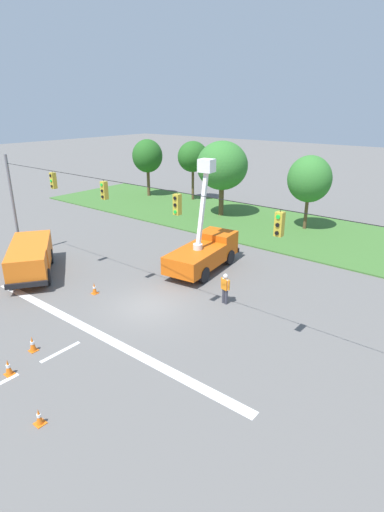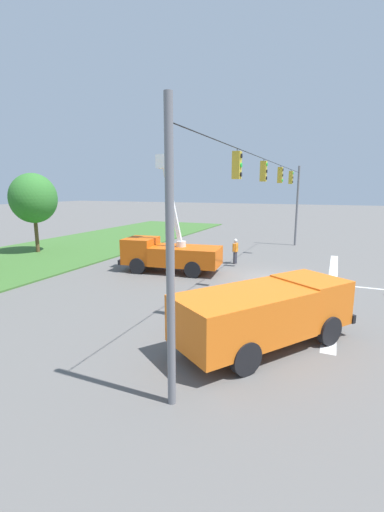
{
  "view_description": "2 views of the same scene",
  "coord_description": "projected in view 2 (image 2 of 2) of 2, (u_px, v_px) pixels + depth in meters",
  "views": [
    {
      "loc": [
        14.01,
        -13.61,
        10.31
      ],
      "look_at": [
        -0.37,
        4.37,
        1.57
      ],
      "focal_mm": 28.0,
      "sensor_mm": 36.0,
      "label": 1
    },
    {
      "loc": [
        -19.81,
        -3.41,
        5.21
      ],
      "look_at": [
        -2.18,
        4.03,
        1.42
      ],
      "focal_mm": 24.0,
      "sensor_mm": 36.0,
      "label": 2
    }
  ],
  "objects": [
    {
      "name": "traffic_cone_foreground_left",
      "position": [
        272.0,
        290.0,
        16.67
      ],
      "size": [
        0.36,
        0.36,
        0.69
      ],
      "color": "orange",
      "rests_on": "ground"
    },
    {
      "name": "utility_truck_support_near",
      "position": [
        266.0,
        311.0,
        11.32
      ],
      "size": [
        6.57,
        5.62,
        2.05
      ],
      "color": "orange",
      "rests_on": "ground"
    },
    {
      "name": "tree_east",
      "position": [
        33.0,
        198.0,
        27.19
      ],
      "size": [
        3.72,
        3.58,
        6.41
      ],
      "color": "brown",
      "rests_on": "ground"
    },
    {
      "name": "lane_markings",
      "position": [
        362.0,
        287.0,
        18.32
      ],
      "size": [
        17.6,
        15.25,
        0.01
      ],
      "color": "silver",
      "rests_on": "ground"
    },
    {
      "name": "ground_plane",
      "position": [
        269.0,
        278.0,
        20.22
      ],
      "size": [
        200.0,
        200.0,
        0.0
      ],
      "primitive_type": "plane",
      "color": "#605E5B"
    },
    {
      "name": "utility_truck_bucket_lift",
      "position": [
        169.0,
        251.0,
        21.59
      ],
      "size": [
        3.12,
        6.48,
        7.2
      ],
      "color": "#D6560F",
      "rests_on": "ground"
    },
    {
      "name": "signal_gantry",
      "position": [
        272.0,
        200.0,
        19.26
      ],
      "size": [
        26.2,
        0.33,
        7.2
      ],
      "color": "slate",
      "rests_on": "ground"
    },
    {
      "name": "grass_verge",
      "position": [
        41.0,
        255.0,
        27.08
      ],
      "size": [
        56.0,
        12.0,
        0.1
      ],
      "primitive_type": "cube",
      "color": "#3D6B2D",
      "rests_on": "ground"
    },
    {
      "name": "road_worker",
      "position": [
        235.0,
        250.0,
        23.93
      ],
      "size": [
        0.64,
        0.31,
        1.77
      ],
      "color": "#383842",
      "rests_on": "ground"
    }
  ]
}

